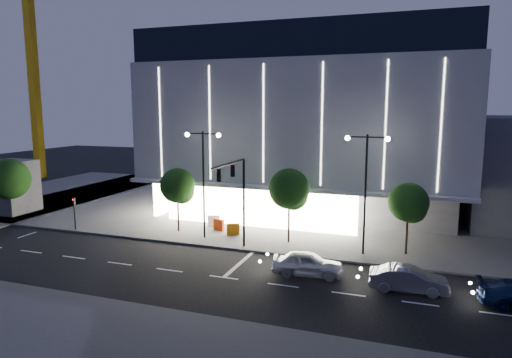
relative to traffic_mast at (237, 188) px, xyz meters
The scene contains 17 objects.
ground 6.12m from the traffic_mast, 106.66° to the right, with size 160.00×160.00×0.00m, color black.
sidewalk_museum 21.62m from the traffic_mast, 79.04° to the left, with size 70.00×40.00×0.15m, color #474747.
sidewalk_west 32.09m from the traffic_mast, 167.87° to the left, with size 16.00×50.00×0.15m, color #474747.
museum 19.54m from the traffic_mast, 84.04° to the left, with size 30.00×25.80×18.00m.
traffic_mast is the anchor object (origin of this frame).
street_lamp_west 4.89m from the traffic_mast, 146.35° to the left, with size 3.16×0.36×9.00m.
street_lamp_east 9.43m from the traffic_mast, 16.48° to the left, with size 3.16×0.36×9.00m.
ped_signal_far 16.35m from the traffic_mast, behind, with size 0.22×0.24×3.00m.
tower_crane 51.04m from the traffic_mast, 149.53° to the left, with size 32.00×2.00×28.50m.
tree_left 7.95m from the traffic_mast, 152.16° to the left, with size 3.02×3.02×5.72m.
tree_mid 4.82m from the traffic_mast, 50.58° to the left, with size 3.25×3.25×6.15m.
tree_right 12.63m from the traffic_mast, 17.02° to the left, with size 2.91×2.91×5.51m.
car_lead 7.82m from the traffic_mast, 23.60° to the right, with size 1.87×4.64×1.58m, color silver.
car_second 13.42m from the traffic_mast, 14.69° to the right, with size 1.60×4.58×1.51m, color #9D9EA4.
barrier_a 7.72m from the traffic_mast, 126.47° to the left, with size 1.10×0.25×1.00m, color red.
barrier_b 9.00m from the traffic_mast, 127.53° to the left, with size 1.10×0.25×1.00m, color white.
barrier_c 6.33m from the traffic_mast, 116.07° to the left, with size 1.10×0.25×1.00m, color #CA690B.
Camera 1 is at (13.35, -27.36, 10.89)m, focal length 32.00 mm.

